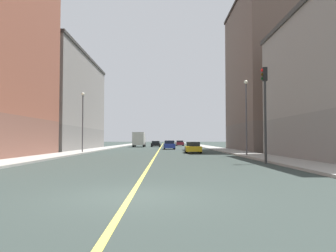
{
  "coord_description": "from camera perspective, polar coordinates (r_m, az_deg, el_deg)",
  "views": [
    {
      "loc": [
        0.99,
        -9.02,
        1.61
      ],
      "look_at": [
        1.38,
        42.98,
        3.79
      ],
      "focal_mm": 33.89,
      "sensor_mm": 36.0,
      "label": 1
    }
  ],
  "objects": [
    {
      "name": "car_yellow",
      "position": [
        37.56,
        4.5,
        -3.89
      ],
      "size": [
        1.88,
        4.36,
        1.3
      ],
      "color": "gold",
      "rests_on": "ground"
    },
    {
      "name": "sidewalk_left",
      "position": [
        58.65,
        7.9,
        -3.88
      ],
      "size": [
        2.99,
        168.0,
        0.15
      ],
      "primitive_type": "cube",
      "color": "#9E9B93",
      "rests_on": "ground"
    },
    {
      "name": "ground_plane",
      "position": [
        9.21,
        -6.74,
        -12.47
      ],
      "size": [
        400.0,
        400.0,
        0.0
      ],
      "primitive_type": "plane",
      "color": "#2D3833",
      "rests_on": "ground"
    },
    {
      "name": "box_truck",
      "position": [
        66.61,
        -5.22,
        -2.39
      ],
      "size": [
        2.4,
        6.66,
        3.05
      ],
      "color": "beige",
      "rests_on": "ground"
    },
    {
      "name": "street_lamp_left_near",
      "position": [
        30.71,
        13.89,
        2.91
      ],
      "size": [
        0.36,
        0.36,
        7.04
      ],
      "color": "#4C4C51",
      "rests_on": "ground"
    },
    {
      "name": "lane_center_stripe",
      "position": [
        58.05,
        -1.41,
        -3.98
      ],
      "size": [
        0.16,
        154.0,
        0.01
      ],
      "primitive_type": "cube",
      "color": "#E5D14C",
      "rests_on": "ground"
    },
    {
      "name": "traffic_light_left_near",
      "position": [
        21.97,
        17.02,
        4.22
      ],
      "size": [
        0.4,
        0.32,
        6.39
      ],
      "color": "#2D2D2D",
      "rests_on": "ground"
    },
    {
      "name": "car_blue",
      "position": [
        51.27,
        0.24,
        -3.44
      ],
      "size": [
        1.87,
        4.15,
        1.42
      ],
      "color": "#23389E",
      "rests_on": "ground"
    },
    {
      "name": "car_maroon",
      "position": [
        78.23,
        2.11,
        -3.11
      ],
      "size": [
        1.93,
        4.61,
        1.31
      ],
      "color": "maroon",
      "rests_on": "ground"
    },
    {
      "name": "street_lamp_right_near",
      "position": [
        37.82,
        -15.09,
        1.81
      ],
      "size": [
        0.36,
        0.36,
        6.87
      ],
      "color": "#4C4C51",
      "rests_on": "ground"
    },
    {
      "name": "car_black",
      "position": [
        68.1,
        -2.2,
        -3.24
      ],
      "size": [
        1.99,
        4.55,
        1.25
      ],
      "color": "black",
      "rests_on": "ground"
    },
    {
      "name": "building_left_mid",
      "position": [
        47.37,
        17.93,
        8.71
      ],
      "size": [
        9.86,
        16.76,
        21.27
      ],
      "color": "brown",
      "rests_on": "ground"
    },
    {
      "name": "building_right_midblock",
      "position": [
        52.09,
        -19.21,
        3.97
      ],
      "size": [
        9.86,
        25.0,
        14.53
      ],
      "color": "slate",
      "rests_on": "ground"
    },
    {
      "name": "sidewalk_right",
      "position": [
        58.97,
        -10.67,
        -3.85
      ],
      "size": [
        2.99,
        168.0,
        0.15
      ],
      "primitive_type": "cube",
      "color": "#9E9B93",
      "rests_on": "ground"
    }
  ]
}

